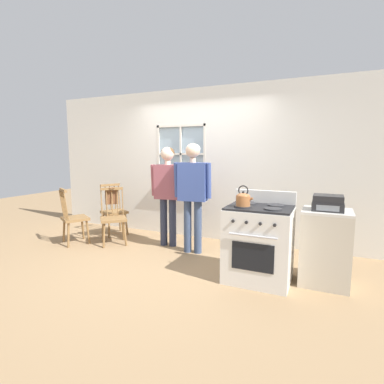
{
  "coord_description": "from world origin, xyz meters",
  "views": [
    {
      "loc": [
        2.1,
        -3.62,
        1.58
      ],
      "look_at": [
        0.33,
        0.27,
        1.0
      ],
      "focal_mm": 28.0,
      "sensor_mm": 36.0,
      "label": 1
    }
  ],
  "objects_px": {
    "chair_center_cluster": "(114,212)",
    "person_teen_center": "(193,186)",
    "chair_near_wall": "(74,218)",
    "kettle": "(243,199)",
    "chair_by_window": "(113,219)",
    "side_counter": "(325,247)",
    "handbag": "(112,196)",
    "stove": "(259,243)",
    "person_elderly_left": "(168,186)",
    "stereo": "(328,203)",
    "potted_plant": "(187,177)"
  },
  "relations": [
    {
      "from": "chair_center_cluster",
      "to": "handbag",
      "type": "distance_m",
      "value": 0.52
    },
    {
      "from": "person_elderly_left",
      "to": "chair_near_wall",
      "type": "bearing_deg",
      "value": -167.25
    },
    {
      "from": "chair_near_wall",
      "to": "side_counter",
      "type": "height_order",
      "value": "chair_near_wall"
    },
    {
      "from": "potted_plant",
      "to": "side_counter",
      "type": "xyz_separation_m",
      "value": [
        2.37,
        -1.15,
        -0.66
      ]
    },
    {
      "from": "chair_by_window",
      "to": "chair_near_wall",
      "type": "relative_size",
      "value": 1.0
    },
    {
      "from": "chair_near_wall",
      "to": "side_counter",
      "type": "xyz_separation_m",
      "value": [
        3.96,
        0.04,
        0.01
      ]
    },
    {
      "from": "stereo",
      "to": "chair_near_wall",
      "type": "bearing_deg",
      "value": -179.68
    },
    {
      "from": "person_elderly_left",
      "to": "person_teen_center",
      "type": "bearing_deg",
      "value": -24.02
    },
    {
      "from": "person_elderly_left",
      "to": "side_counter",
      "type": "relative_size",
      "value": 1.84
    },
    {
      "from": "chair_center_cluster",
      "to": "person_elderly_left",
      "type": "height_order",
      "value": "person_elderly_left"
    },
    {
      "from": "person_elderly_left",
      "to": "person_teen_center",
      "type": "xyz_separation_m",
      "value": [
        0.52,
        -0.15,
        0.03
      ]
    },
    {
      "from": "stove",
      "to": "kettle",
      "type": "height_order",
      "value": "kettle"
    },
    {
      "from": "person_elderly_left",
      "to": "potted_plant",
      "type": "bearing_deg",
      "value": 77.3
    },
    {
      "from": "stereo",
      "to": "side_counter",
      "type": "bearing_deg",
      "value": 90.0
    },
    {
      "from": "person_elderly_left",
      "to": "side_counter",
      "type": "distance_m",
      "value": 2.54
    },
    {
      "from": "chair_near_wall",
      "to": "kettle",
      "type": "bearing_deg",
      "value": -154.79
    },
    {
      "from": "chair_center_cluster",
      "to": "side_counter",
      "type": "xyz_separation_m",
      "value": [
        3.71,
        -0.71,
        0.01
      ]
    },
    {
      "from": "chair_by_window",
      "to": "stereo",
      "type": "height_order",
      "value": "stereo"
    },
    {
      "from": "kettle",
      "to": "potted_plant",
      "type": "xyz_separation_m",
      "value": [
        -1.45,
        1.5,
        0.09
      ]
    },
    {
      "from": "chair_center_cluster",
      "to": "potted_plant",
      "type": "xyz_separation_m",
      "value": [
        1.34,
        0.44,
        0.67
      ]
    },
    {
      "from": "chair_center_cluster",
      "to": "handbag",
      "type": "relative_size",
      "value": 3.14
    },
    {
      "from": "person_teen_center",
      "to": "stove",
      "type": "height_order",
      "value": "person_teen_center"
    },
    {
      "from": "chair_by_window",
      "to": "chair_center_cluster",
      "type": "xyz_separation_m",
      "value": [
        -0.38,
        0.48,
        0.0
      ]
    },
    {
      "from": "chair_near_wall",
      "to": "stove",
      "type": "bearing_deg",
      "value": -152.15
    },
    {
      "from": "chair_center_cluster",
      "to": "stereo",
      "type": "relative_size",
      "value": 2.83
    },
    {
      "from": "chair_center_cluster",
      "to": "person_teen_center",
      "type": "distance_m",
      "value": 1.94
    },
    {
      "from": "chair_by_window",
      "to": "chair_center_cluster",
      "type": "height_order",
      "value": "same"
    },
    {
      "from": "chair_near_wall",
      "to": "side_counter",
      "type": "relative_size",
      "value": 1.07
    },
    {
      "from": "person_teen_center",
      "to": "chair_by_window",
      "type": "bearing_deg",
      "value": 178.31
    },
    {
      "from": "chair_near_wall",
      "to": "person_teen_center",
      "type": "bearing_deg",
      "value": -137.53
    },
    {
      "from": "person_teen_center",
      "to": "stereo",
      "type": "bearing_deg",
      "value": -19.33
    },
    {
      "from": "person_elderly_left",
      "to": "handbag",
      "type": "distance_m",
      "value": 1.1
    },
    {
      "from": "handbag",
      "to": "side_counter",
      "type": "height_order",
      "value": "handbag"
    },
    {
      "from": "person_elderly_left",
      "to": "potted_plant",
      "type": "distance_m",
      "value": 0.63
    },
    {
      "from": "person_teen_center",
      "to": "side_counter",
      "type": "bearing_deg",
      "value": -18.73
    },
    {
      "from": "kettle",
      "to": "side_counter",
      "type": "distance_m",
      "value": 1.14
    },
    {
      "from": "person_elderly_left",
      "to": "chair_center_cluster",
      "type": "bearing_deg",
      "value": 164.42
    },
    {
      "from": "person_teen_center",
      "to": "potted_plant",
      "type": "height_order",
      "value": "person_teen_center"
    },
    {
      "from": "chair_center_cluster",
      "to": "person_teen_center",
      "type": "xyz_separation_m",
      "value": [
        1.81,
        -0.33,
        0.61
      ]
    },
    {
      "from": "chair_by_window",
      "to": "chair_near_wall",
      "type": "xyz_separation_m",
      "value": [
        -0.63,
        -0.27,
        0.0
      ]
    },
    {
      "from": "chair_by_window",
      "to": "chair_center_cluster",
      "type": "distance_m",
      "value": 0.61
    },
    {
      "from": "side_counter",
      "to": "handbag",
      "type": "bearing_deg",
      "value": 173.47
    },
    {
      "from": "chair_center_cluster",
      "to": "person_teen_center",
      "type": "relative_size",
      "value": 0.57
    },
    {
      "from": "chair_center_cluster",
      "to": "chair_near_wall",
      "type": "bearing_deg",
      "value": -168.73
    },
    {
      "from": "stove",
      "to": "person_elderly_left",
      "type": "bearing_deg",
      "value": 156.02
    },
    {
      "from": "chair_center_cluster",
      "to": "handbag",
      "type": "xyz_separation_m",
      "value": [
        0.22,
        -0.31,
        0.35
      ]
    },
    {
      "from": "handbag",
      "to": "stereo",
      "type": "relative_size",
      "value": 0.9
    },
    {
      "from": "handbag",
      "to": "stove",
      "type": "bearing_deg",
      "value": -12.67
    },
    {
      "from": "chair_near_wall",
      "to": "potted_plant",
      "type": "relative_size",
      "value": 3.04
    },
    {
      "from": "chair_by_window",
      "to": "stove",
      "type": "distance_m",
      "value": 2.63
    }
  ]
}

